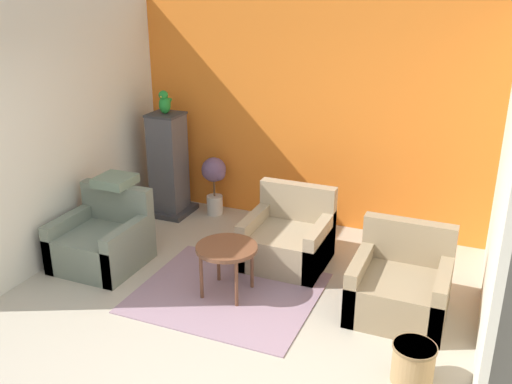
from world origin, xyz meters
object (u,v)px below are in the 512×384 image
object	(u,v)px
birdcage	(168,167)
parrot	(165,103)
coffee_table	(227,251)
potted_plant	(214,178)
armchair_right	(400,288)
armchair_left	(103,242)
armchair_middle	(288,240)
wicker_basket	(413,362)

from	to	relation	value
birdcage	parrot	world-z (taller)	parrot
coffee_table	potted_plant	xyz separation A→B (m)	(-1.03, 1.77, 0.04)
coffee_table	armchair_right	xyz separation A→B (m)	(1.64, 0.32, -0.20)
armchair_right	potted_plant	size ratio (longest dim) A/B	1.11
armchair_left	armchair_middle	size ratio (longest dim) A/B	1.00
wicker_basket	armchair_middle	bearing A→B (deg)	136.50
birdcage	wicker_basket	bearing A→B (deg)	-32.34
coffee_table	armchair_right	size ratio (longest dim) A/B	0.70
coffee_table	parrot	distance (m)	2.48
parrot	wicker_basket	xyz separation A→B (m)	(3.51, -2.23, -1.32)
wicker_basket	armchair_left	bearing A→B (deg)	168.84
armchair_right	potted_plant	xyz separation A→B (m)	(-2.68, 1.46, 0.25)
armchair_middle	potted_plant	size ratio (longest dim) A/B	1.11
birdcage	armchair_middle	bearing A→B (deg)	-20.55
armchair_left	wicker_basket	xyz separation A→B (m)	(3.44, -0.68, -0.09)
armchair_middle	potted_plant	distance (m)	1.66
armchair_right	birdcage	distance (m)	3.50
armchair_left	parrot	xyz separation A→B (m)	(-0.07, 1.55, 1.23)
birdcage	armchair_left	bearing A→B (deg)	-87.29
wicker_basket	coffee_table	bearing A→B (deg)	161.61
armchair_left	birdcage	size ratio (longest dim) A/B	0.64
coffee_table	potted_plant	bearing A→B (deg)	120.19
armchair_left	coffee_table	bearing A→B (deg)	-1.61
armchair_middle	birdcage	xyz separation A→B (m)	(-1.93, 0.72, 0.38)
coffee_table	armchair_left	xyz separation A→B (m)	(-1.53, 0.04, -0.20)
wicker_basket	potted_plant	bearing A→B (deg)	140.69
coffee_table	armchair_middle	size ratio (longest dim) A/B	0.70
armchair_right	parrot	bearing A→B (deg)	158.56
armchair_left	potted_plant	world-z (taller)	armchair_left
potted_plant	armchair_left	bearing A→B (deg)	-105.94
coffee_table	armchair_left	world-z (taller)	armchair_left
potted_plant	coffee_table	bearing A→B (deg)	-59.81
coffee_table	armchair_right	world-z (taller)	armchair_right
armchair_right	birdcage	size ratio (longest dim) A/B	0.64
coffee_table	birdcage	world-z (taller)	birdcage
parrot	potted_plant	size ratio (longest dim) A/B	0.38
armchair_middle	armchair_right	bearing A→B (deg)	-22.63
coffee_table	armchair_left	size ratio (longest dim) A/B	0.70
armchair_right	birdcage	world-z (taller)	birdcage
armchair_right	armchair_left	bearing A→B (deg)	-175.05
armchair_left	armchair_middle	xyz separation A→B (m)	(1.86, 0.82, 0.00)
armchair_right	armchair_middle	bearing A→B (deg)	157.37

